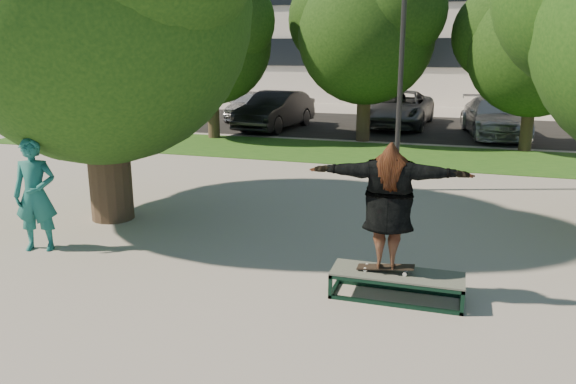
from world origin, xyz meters
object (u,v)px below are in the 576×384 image
(car_silver_a, at_px, (248,105))
(car_silver_b, at_px, (494,117))
(bystander, at_px, (35,195))
(car_grey, at_px, (399,109))
(car_dark, at_px, (275,110))
(lamppost, at_px, (402,57))
(grind_box, at_px, (397,285))

(car_silver_a, xyz_separation_m, car_silver_b, (10.87, -1.84, 0.04))
(bystander, xyz_separation_m, car_grey, (4.17, 17.11, -0.21))
(bystander, distance_m, car_silver_a, 17.65)
(car_grey, bearing_deg, car_dark, -150.97)
(car_grey, xyz_separation_m, car_silver_b, (3.81, -1.54, -0.03))
(lamppost, distance_m, car_silver_a, 14.36)
(car_dark, xyz_separation_m, car_silver_b, (8.63, 0.80, -0.05))
(bystander, distance_m, car_dark, 14.78)
(car_grey, distance_m, car_silver_b, 4.11)
(lamppost, height_order, car_dark, lamppost)
(grind_box, bearing_deg, car_silver_a, 117.01)
(car_dark, bearing_deg, car_silver_b, 13.17)
(grind_box, xyz_separation_m, car_dark, (-6.72, 14.93, 0.59))
(lamppost, height_order, car_silver_a, lamppost)
(lamppost, relative_size, bystander, 3.16)
(grind_box, bearing_deg, bystander, 178.48)
(car_silver_a, bearing_deg, bystander, -88.40)
(bystander, bearing_deg, car_silver_b, 43.48)
(car_grey, height_order, car_silver_b, car_grey)
(car_silver_b, bearing_deg, grind_box, -105.70)
(grind_box, relative_size, car_grey, 0.33)
(car_silver_b, bearing_deg, lamppost, -114.00)
(lamppost, bearing_deg, car_silver_b, 74.76)
(bystander, distance_m, car_silver_b, 17.50)
(bystander, bearing_deg, car_dark, 73.14)
(car_silver_a, bearing_deg, car_dark, -57.54)
(bystander, distance_m, car_grey, 17.61)
(car_grey, bearing_deg, bystander, -100.57)
(bystander, relative_size, car_dark, 0.41)
(lamppost, distance_m, car_grey, 11.51)
(grind_box, distance_m, car_silver_b, 15.86)
(grind_box, distance_m, car_silver_a, 19.73)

